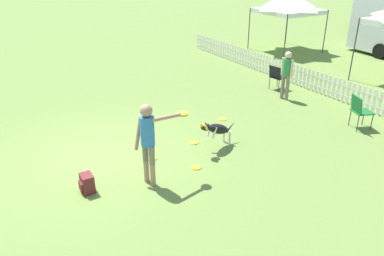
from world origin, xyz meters
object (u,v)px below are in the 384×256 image
Objects in this scene: handler_person at (149,135)px; frisbee_far_scatter at (153,158)px; folding_chair_green_right at (360,109)px; frisbee_near_dog at (223,119)px; canopy_tent_main at (289,2)px; frisbee_midfield at (196,167)px; leaping_dog at (217,129)px; frisbee_near_handler at (194,143)px; spectator_standing at (287,71)px; backpack_on_grass at (87,183)px; folding_chair_blue_left at (277,76)px.

handler_person is 8.12× the size of frisbee_far_scatter.
frisbee_near_dog is at bearing 72.42° from folding_chair_green_right.
canopy_tent_main is at bearing 125.83° from frisbee_near_dog.
frisbee_near_dog is 1.00× the size of frisbee_midfield.
leaping_dog is 0.79m from frisbee_near_handler.
frisbee_near_handler is at bearing 93.06° from folding_chair_green_right.
frisbee_far_scatter is at bearing -81.18° from frisbee_near_handler.
frisbee_midfield is at bearing 104.94° from spectator_standing.
canopy_tent_main reaches higher than backpack_on_grass.
handler_person is 1.54m from frisbee_midfield.
folding_chair_blue_left is at bearing -46.18° from canopy_tent_main.
spectator_standing reaches higher than frisbee_midfield.
frisbee_far_scatter is at bearing 137.68° from handler_person.
canopy_tent_main reaches higher than handler_person.
frisbee_midfield is 4.87m from folding_chair_green_right.
frisbee_near_handler is at bearing 18.30° from leaping_dog.
leaping_dog is 0.44× the size of canopy_tent_main.
folding_chair_blue_left reaches higher than frisbee_far_scatter.
frisbee_near_handler is 4.53m from folding_chair_green_right.
frisbee_near_handler is at bearing -55.11° from canopy_tent_main.
folding_chair_blue_left is at bearing 100.82° from handler_person.
handler_person is 7.00m from folding_chair_blue_left.
leaping_dog is 3.26m from backpack_on_grass.
spectator_standing is (-0.37, 2.69, 0.93)m from frisbee_near_dog.
frisbee_midfield is 1.00× the size of frisbee_far_scatter.
leaping_dog is at bearing -51.90° from canopy_tent_main.
backpack_on_grass is (0.22, -3.24, -0.32)m from leaping_dog.
canopy_tent_main reaches higher than frisbee_midfield.
frisbee_near_dog is 3.36m from folding_chair_blue_left.
frisbee_near_handler is 1.69m from frisbee_near_dog.
frisbee_midfield is 6.02m from folding_chair_blue_left.
frisbee_near_handler is 11.14m from canopy_tent_main.
leaping_dog is at bearing 93.83° from backpack_on_grass.
leaping_dog is at bearing 90.16° from handler_person.
canopy_tent_main is 7.07m from spectator_standing.
backpack_on_grass is 7.36m from spectator_standing.
backpack_on_grass is 0.44× the size of folding_chair_blue_left.
leaping_dog reaches higher than frisbee_near_dog.
frisbee_midfield is (1.89, -2.04, 0.00)m from frisbee_near_dog.
handler_person is 8.12× the size of frisbee_near_handler.
handler_person is 8.12× the size of frisbee_midfield.
leaping_dog is at bearing 114.30° from folding_chair_blue_left.
backpack_on_grass is at bearing 103.55° from folding_chair_blue_left.
backpack_on_grass is 0.41× the size of folding_chair_green_right.
backpack_on_grass is at bearing -72.27° from frisbee_far_scatter.
frisbee_midfield is at bearing -28.45° from frisbee_near_handler.
backpack_on_grass reaches higher than frisbee_near_dog.
backpack_on_grass is 7.20m from folding_chair_green_right.
folding_chair_green_right is at bearing 168.08° from folding_chair_blue_left.
backpack_on_grass is at bearing 106.26° from folding_chair_green_right.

